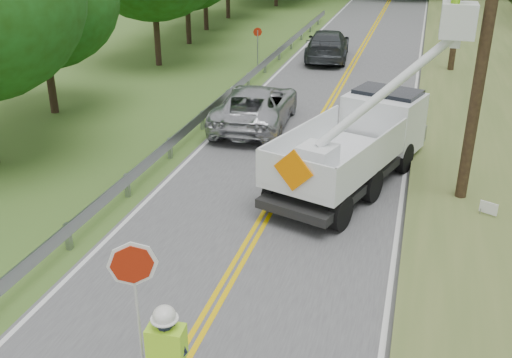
# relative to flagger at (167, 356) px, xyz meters

# --- Properties ---
(road) EXTENTS (7.20, 96.00, 0.03)m
(road) POSITION_rel_flagger_xyz_m (-0.26, 13.95, -1.10)
(road) COLOR #4B4B4D
(road) RESTS_ON ground
(guardrail) EXTENTS (0.18, 48.00, 0.77)m
(guardrail) POSITION_rel_flagger_xyz_m (-4.28, 14.85, -0.55)
(guardrail) COLOR gray
(guardrail) RESTS_ON ground
(flagger) EXTENTS (1.15, 0.49, 3.06)m
(flagger) POSITION_rel_flagger_xyz_m (0.00, 0.00, 0.00)
(flagger) COLOR #191E33
(flagger) RESTS_ON road
(bucket_truck) EXTENTS (4.94, 7.05, 6.60)m
(bucket_truck) POSITION_rel_flagger_xyz_m (2.05, 10.16, 0.41)
(bucket_truck) COLOR black
(bucket_truck) RESTS_ON road
(suv_silver) EXTENTS (2.96, 5.78, 1.56)m
(suv_silver) POSITION_rel_flagger_xyz_m (-2.55, 13.87, -0.31)
(suv_silver) COLOR #ABADB2
(suv_silver) RESTS_ON road
(suv_darkgrey) EXTENTS (2.80, 5.74, 1.61)m
(suv_darkgrey) POSITION_rel_flagger_xyz_m (-1.81, 25.79, -0.28)
(suv_darkgrey) COLOR #363A3E
(suv_darkgrey) RESTS_ON road
(stop_sign_permanent) EXTENTS (0.43, 0.22, 2.17)m
(stop_sign_permanent) POSITION_rel_flagger_xyz_m (-4.91, 22.48, 0.30)
(stop_sign_permanent) COLOR gray
(stop_sign_permanent) RESTS_ON ground
(yard_sign) EXTENTS (0.43, 0.22, 0.67)m
(yard_sign) POSITION_rel_flagger_xyz_m (5.37, 7.97, -0.63)
(yard_sign) COLOR white
(yard_sign) RESTS_ON ground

